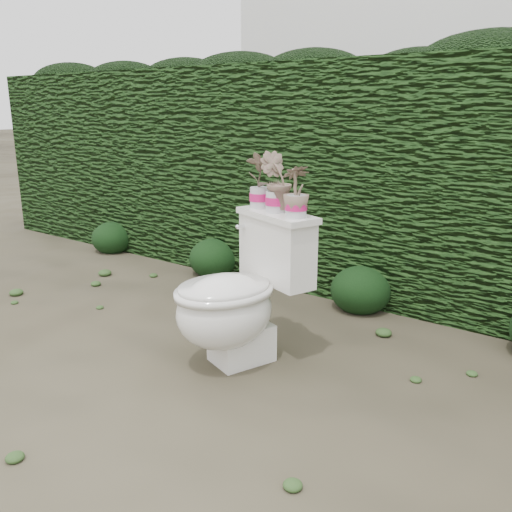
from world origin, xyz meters
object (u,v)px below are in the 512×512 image
Objects in this scene: potted_plant_left at (260,181)px; potted_plant_center at (276,184)px; toilet at (238,298)px; potted_plant_right at (296,193)px.

potted_plant_left is 0.15m from potted_plant_center.
potted_plant_left reaches higher than toilet.
potted_plant_center reaches higher than potted_plant_right.
potted_plant_center is at bearing 92.47° from toilet.
toilet is at bearing 93.95° from potted_plant_left.
potted_plant_left is at bearing -79.73° from potted_plant_right.
toilet is at bearing 46.93° from potted_plant_center.
potted_plant_left is 0.96× the size of potted_plant_center.
potted_plant_center reaches higher than toilet.
potted_plant_center reaches higher than potted_plant_left.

